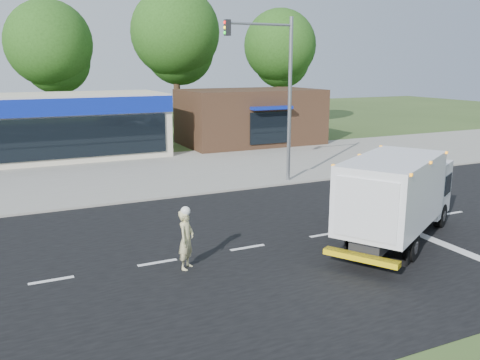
{
  "coord_description": "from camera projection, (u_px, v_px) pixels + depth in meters",
  "views": [
    {
      "loc": [
        -9.84,
        -13.93,
        5.81
      ],
      "look_at": [
        -2.17,
        2.32,
        1.7
      ],
      "focal_mm": 38.0,
      "sensor_mm": 36.0,
      "label": 1
    }
  ],
  "objects": [
    {
      "name": "emergency_worker",
      "position": [
        186.0,
        238.0,
        14.58
      ],
      "size": [
        0.75,
        0.76,
        1.88
      ],
      "rotation": [
        0.0,
        0.0,
        0.83
      ],
      "color": "#CBC287",
      "rests_on": "ground"
    },
    {
      "name": "ems_box_truck",
      "position": [
        398.0,
        192.0,
        16.58
      ],
      "size": [
        6.84,
        5.24,
        2.99
      ],
      "rotation": [
        0.0,
        0.0,
        0.54
      ],
      "color": "black",
      "rests_on": "ground"
    },
    {
      "name": "background_trees",
      "position": [
        117.0,
        44.0,
        40.51
      ],
      "size": [
        36.77,
        7.39,
        12.1
      ],
      "color": "#332114",
      "rests_on": "ground"
    },
    {
      "name": "retail_strip_mall",
      "position": [
        17.0,
        128.0,
        31.05
      ],
      "size": [
        18.0,
        6.2,
        4.0
      ],
      "color": "beige",
      "rests_on": "ground"
    },
    {
      "name": "traffic_signal_pole",
      "position": [
        278.0,
        83.0,
        24.26
      ],
      "size": [
        3.51,
        0.25,
        8.0
      ],
      "color": "gray",
      "rests_on": "ground"
    },
    {
      "name": "sidewalk",
      "position": [
        229.0,
        184.0,
        24.89
      ],
      "size": [
        60.0,
        2.4,
        0.12
      ],
      "primitive_type": "cube",
      "color": "gray",
      "rests_on": "ground"
    },
    {
      "name": "brown_storefront",
      "position": [
        250.0,
        117.0,
        37.76
      ],
      "size": [
        10.0,
        6.7,
        4.0
      ],
      "color": "#382316",
      "rests_on": "ground"
    },
    {
      "name": "parking_apron",
      "position": [
        189.0,
        165.0,
        30.01
      ],
      "size": [
        60.0,
        9.0,
        0.02
      ],
      "primitive_type": "cube",
      "color": "gray",
      "rests_on": "ground"
    },
    {
      "name": "road_asphalt",
      "position": [
        325.0,
        235.0,
        17.67
      ],
      "size": [
        60.0,
        14.0,
        0.02
      ],
      "primitive_type": "cube",
      "color": "black",
      "rests_on": "ground"
    },
    {
      "name": "ground",
      "position": [
        325.0,
        235.0,
        17.67
      ],
      "size": [
        120.0,
        120.0,
        0.0
      ],
      "primitive_type": "plane",
      "color": "#385123",
      "rests_on": "ground"
    },
    {
      "name": "lane_markings",
      "position": [
        381.0,
        241.0,
        17.04
      ],
      "size": [
        55.2,
        7.0,
        0.01
      ],
      "color": "silver",
      "rests_on": "road_asphalt"
    }
  ]
}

